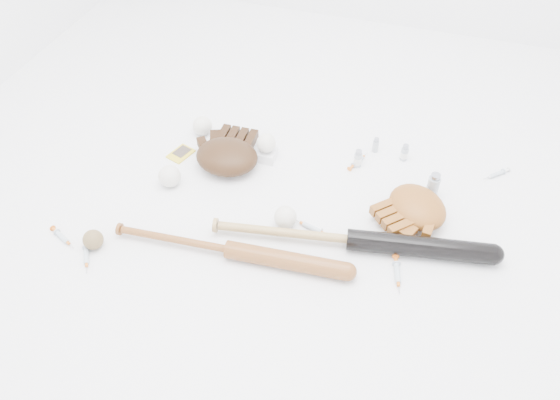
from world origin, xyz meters
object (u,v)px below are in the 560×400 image
(glove_dark, at_px, (227,156))
(bat_dark, at_px, (350,239))
(bat_wood, at_px, (229,250))
(pedestal, at_px, (266,154))

(glove_dark, bearing_deg, bat_dark, -26.52)
(bat_dark, distance_m, bat_wood, 0.40)
(bat_dark, bearing_deg, pedestal, 130.56)
(bat_dark, bearing_deg, glove_dark, 145.36)
(bat_wood, height_order, glove_dark, glove_dark)
(bat_dark, height_order, glove_dark, glove_dark)
(glove_dark, relative_size, pedestal, 3.89)
(glove_dark, height_order, pedestal, glove_dark)
(pedestal, bearing_deg, bat_dark, -39.58)
(glove_dark, xyz_separation_m, pedestal, (0.13, 0.09, -0.03))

